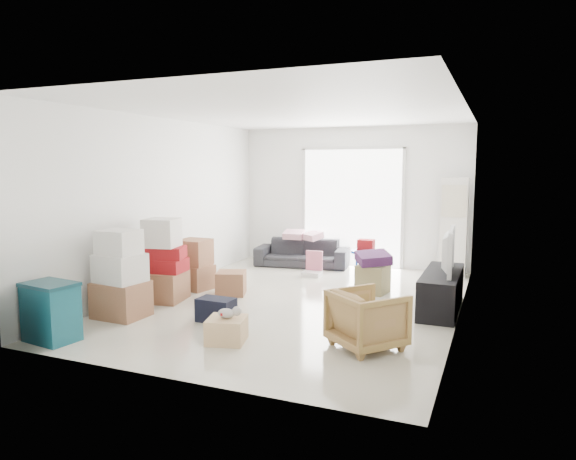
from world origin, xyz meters
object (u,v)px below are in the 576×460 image
(ac_tower, at_px, (454,227))
(wood_crate, at_px, (227,330))
(tv_console, at_px, (441,291))
(ottoman, at_px, (373,279))
(television, at_px, (442,267))
(storage_bins, at_px, (51,312))
(sofa, at_px, (302,248))
(armchair, at_px, (367,316))
(kids_table, at_px, (366,250))

(ac_tower, relative_size, wood_crate, 4.27)
(tv_console, xyz_separation_m, ottoman, (-1.08, 0.57, -0.04))
(television, bearing_deg, storage_bins, 124.45)
(tv_console, height_order, wood_crate, tv_console)
(sofa, xyz_separation_m, storage_bins, (-1.05, -5.13, -0.02))
(sofa, height_order, storage_bins, sofa)
(armchair, xyz_separation_m, ottoman, (-0.50, 2.43, -0.13))
(storage_bins, height_order, kids_table, storage_bins)
(television, height_order, armchair, armchair)
(kids_table, bearing_deg, ac_tower, 22.08)
(storage_bins, bearing_deg, wood_crate, 21.34)
(television, xyz_separation_m, armchair, (-0.58, -1.85, -0.24))
(armchair, distance_m, ottoman, 2.48)
(wood_crate, bearing_deg, armchair, 15.37)
(tv_console, bearing_deg, ottoman, 152.08)
(tv_console, distance_m, sofa, 3.57)
(television, bearing_deg, wood_crate, 134.63)
(tv_console, bearing_deg, storage_bins, -142.63)
(ottoman, bearing_deg, television, -27.92)
(sofa, relative_size, ottoman, 4.13)
(television, bearing_deg, armchair, 159.73)
(ottoman, bearing_deg, armchair, -78.31)
(armchair, relative_size, storage_bins, 1.04)
(ac_tower, distance_m, ottoman, 2.12)
(sofa, relative_size, armchair, 2.58)
(ottoman, bearing_deg, tv_console, -27.92)
(ac_tower, xyz_separation_m, sofa, (-2.80, -0.15, -0.52))
(tv_console, relative_size, kids_table, 2.38)
(storage_bins, distance_m, ottoman, 4.54)
(ac_tower, distance_m, armchair, 4.22)
(armchair, xyz_separation_m, storage_bins, (-3.32, -1.12, -0.01))
(television, distance_m, sofa, 3.58)
(ac_tower, relative_size, kids_table, 2.66)
(television, bearing_deg, sofa, 50.05)
(sofa, xyz_separation_m, ottoman, (1.77, -1.58, -0.13))
(kids_table, bearing_deg, ottoman, -71.01)
(tv_console, distance_m, armchair, 1.94)
(tv_console, bearing_deg, armchair, -107.35)
(sofa, bearing_deg, tv_console, -44.81)
(storage_bins, height_order, ottoman, storage_bins)
(ac_tower, relative_size, ottoman, 4.03)
(ac_tower, height_order, storage_bins, ac_tower)
(ac_tower, relative_size, tv_console, 1.12)
(tv_console, xyz_separation_m, armchair, (-0.58, -1.85, 0.09))
(ac_tower, height_order, tv_console, ac_tower)
(ottoman, height_order, wood_crate, ottoman)
(tv_console, xyz_separation_m, kids_table, (-1.48, 1.72, 0.21))
(ac_tower, bearing_deg, kids_table, -157.92)
(tv_console, bearing_deg, kids_table, 130.62)
(kids_table, bearing_deg, wood_crate, -98.47)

